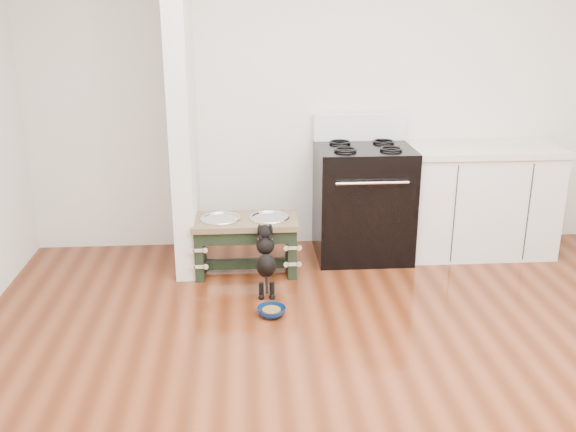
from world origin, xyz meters
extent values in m
plane|color=#4A1F0D|center=(0.00, 0.00, 0.00)|extent=(5.00, 5.00, 0.00)
plane|color=silver|center=(0.00, 2.50, 1.35)|extent=(5.00, 0.00, 5.00)
cube|color=silver|center=(-1.18, 2.10, 1.35)|extent=(0.15, 0.80, 2.70)
cube|color=black|center=(0.25, 2.15, 0.46)|extent=(0.76, 0.65, 0.92)
cube|color=black|center=(0.25, 1.84, 0.40)|extent=(0.58, 0.02, 0.50)
cylinder|color=silver|center=(0.25, 1.80, 0.72)|extent=(0.56, 0.02, 0.02)
cube|color=white|center=(0.25, 2.43, 1.03)|extent=(0.76, 0.08, 0.22)
torus|color=black|center=(0.07, 2.01, 0.93)|extent=(0.18, 0.18, 0.02)
torus|color=black|center=(0.43, 2.01, 0.93)|extent=(0.18, 0.18, 0.02)
torus|color=black|center=(0.07, 2.29, 0.93)|extent=(0.18, 0.18, 0.02)
torus|color=black|center=(0.43, 2.29, 0.93)|extent=(0.18, 0.18, 0.02)
cube|color=silver|center=(1.23, 2.18, 0.43)|extent=(1.20, 0.60, 0.86)
cube|color=#BFB3A3|center=(1.23, 2.18, 0.89)|extent=(1.24, 0.64, 0.05)
cube|color=black|center=(1.23, 1.92, 0.05)|extent=(1.20, 0.06, 0.10)
cube|color=black|center=(-1.07, 1.86, 0.20)|extent=(0.07, 0.39, 0.40)
cube|color=black|center=(-0.37, 1.86, 0.20)|extent=(0.07, 0.39, 0.40)
cube|color=black|center=(-0.72, 1.68, 0.35)|extent=(0.64, 0.03, 0.10)
cube|color=black|center=(-0.72, 1.86, 0.07)|extent=(0.64, 0.07, 0.07)
cube|color=brown|center=(-0.72, 1.86, 0.42)|extent=(0.80, 0.43, 0.04)
cylinder|color=silver|center=(-0.91, 1.86, 0.42)|extent=(0.28, 0.28, 0.05)
cylinder|color=silver|center=(-0.53, 1.86, 0.42)|extent=(0.28, 0.28, 0.05)
torus|color=silver|center=(-0.91, 1.86, 0.45)|extent=(0.31, 0.31, 0.02)
torus|color=silver|center=(-0.53, 1.86, 0.45)|extent=(0.31, 0.31, 0.02)
cylinder|color=black|center=(-0.61, 1.36, 0.06)|extent=(0.04, 0.04, 0.12)
cylinder|color=black|center=(-0.54, 1.36, 0.06)|extent=(0.04, 0.04, 0.12)
sphere|color=black|center=(-0.61, 1.35, 0.01)|extent=(0.04, 0.04, 0.04)
sphere|color=black|center=(-0.54, 1.35, 0.01)|extent=(0.04, 0.04, 0.04)
ellipsoid|color=black|center=(-0.58, 1.44, 0.22)|extent=(0.14, 0.33, 0.29)
sphere|color=black|center=(-0.58, 1.54, 0.34)|extent=(0.13, 0.13, 0.13)
sphere|color=black|center=(-0.58, 1.58, 0.42)|extent=(0.11, 0.11, 0.11)
sphere|color=black|center=(-0.61, 1.66, 0.42)|extent=(0.04, 0.04, 0.04)
sphere|color=black|center=(-0.54, 1.66, 0.42)|extent=(0.04, 0.04, 0.04)
cylinder|color=black|center=(-0.58, 1.31, 0.13)|extent=(0.02, 0.09, 0.11)
torus|color=#C23948|center=(-0.58, 1.57, 0.38)|extent=(0.11, 0.07, 0.10)
imported|color=#0B214F|center=(-0.55, 1.09, 0.03)|extent=(0.25, 0.25, 0.06)
cylinder|color=#543C18|center=(-0.55, 1.09, 0.04)|extent=(0.12, 0.12, 0.03)
camera|label=1|loc=(-0.72, -2.81, 2.02)|focal=40.00mm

